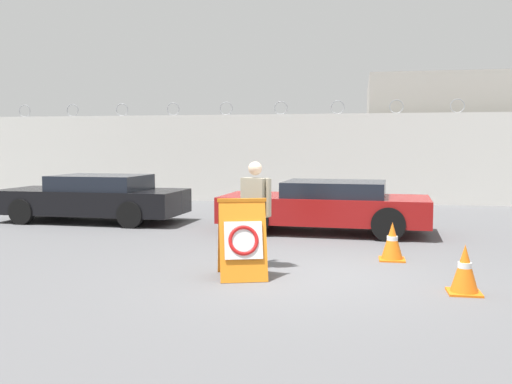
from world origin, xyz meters
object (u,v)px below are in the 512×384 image
object	(u,v)px
traffic_cone_mid	(465,269)
parked_car_rear_sedan	(326,205)
security_guard	(255,209)
parked_car_front_coupe	(94,198)
traffic_cone_near	(392,241)
barricade_sign	(242,238)

from	to	relation	value
traffic_cone_mid	parked_car_rear_sedan	world-z (taller)	parked_car_rear_sedan
security_guard	parked_car_front_coupe	size ratio (longest dim) A/B	0.36
traffic_cone_near	traffic_cone_mid	bearing A→B (deg)	-68.49
traffic_cone_near	parked_car_front_coupe	distance (m)	8.27
barricade_sign	security_guard	world-z (taller)	security_guard
barricade_sign	parked_car_front_coupe	bearing A→B (deg)	115.32
traffic_cone_near	parked_car_rear_sedan	distance (m)	3.28
security_guard	traffic_cone_near	bearing A→B (deg)	-131.69
barricade_sign	traffic_cone_near	world-z (taller)	barricade_sign
traffic_cone_near	parked_car_rear_sedan	world-z (taller)	parked_car_rear_sedan
traffic_cone_near	parked_car_rear_sedan	xyz separation A→B (m)	(-1.31, 2.99, 0.29)
traffic_cone_mid	parked_car_rear_sedan	distance (m)	5.54
barricade_sign	traffic_cone_near	xyz separation A→B (m)	(2.29, 1.74, -0.27)
security_guard	traffic_cone_near	distance (m)	2.51
barricade_sign	security_guard	bearing A→B (deg)	68.78
barricade_sign	parked_car_front_coupe	world-z (taller)	parked_car_front_coupe
traffic_cone_mid	parked_car_front_coupe	bearing A→B (deg)	144.35
security_guard	parked_car_rear_sedan	size ratio (longest dim) A/B	0.36
barricade_sign	parked_car_rear_sedan	world-z (taller)	barricade_sign
barricade_sign	traffic_cone_near	distance (m)	2.88
traffic_cone_near	parked_car_front_coupe	size ratio (longest dim) A/B	0.14
security_guard	barricade_sign	bearing A→B (deg)	111.49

